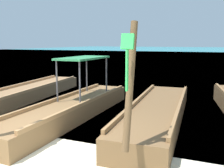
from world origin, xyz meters
name	(u,v)px	position (x,y,z in m)	size (l,w,h in m)	color
ground	(50,164)	(0.00, 0.00, 0.00)	(120.00, 120.00, 0.00)	beige
sea_water	(201,52)	(0.00, 61.19, 0.00)	(120.00, 120.00, 0.00)	teal
longtail_boat_violet_ribbon	(31,92)	(-4.23, 4.64, 0.25)	(1.72, 6.58, 2.31)	olive
longtail_boat_yellow_ribbon	(72,108)	(-1.16, 2.75, 0.33)	(1.29, 6.61, 2.83)	brown
longtail_boat_green_ribbon	(157,113)	(1.37, 3.29, 0.28)	(1.61, 6.46, 2.67)	brown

